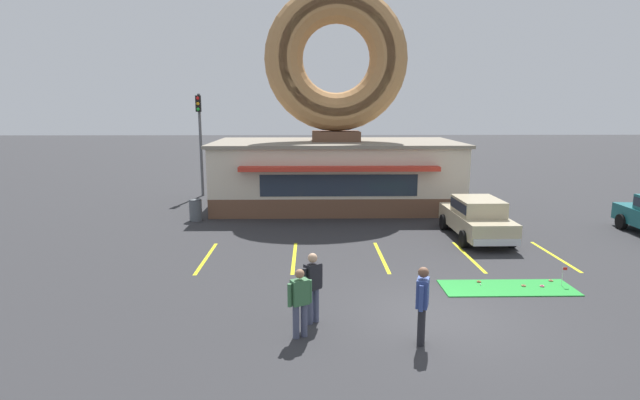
{
  "coord_description": "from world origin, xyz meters",
  "views": [
    {
      "loc": [
        -3.16,
        -11.44,
        5.08
      ],
      "look_at": [
        -2.84,
        5.0,
        2.0
      ],
      "focal_mm": 28.0,
      "sensor_mm": 36.0,
      "label": 1
    }
  ],
  "objects_px": {
    "putting_flag_pin": "(564,272)",
    "pedestrian_hooded_kid": "(422,301)",
    "golf_ball": "(480,284)",
    "pedestrian_blue_sweater_man": "(300,300)",
    "trash_bin": "(196,210)",
    "car_champagne": "(477,216)",
    "traffic_light_pole": "(200,131)",
    "pedestrian_leather_jacket_man": "(313,284)"
  },
  "relations": [
    {
      "from": "putting_flag_pin",
      "to": "pedestrian_hooded_kid",
      "type": "height_order",
      "value": "pedestrian_hooded_kid"
    },
    {
      "from": "golf_ball",
      "to": "pedestrian_blue_sweater_man",
      "type": "relative_size",
      "value": 0.03
    },
    {
      "from": "trash_bin",
      "to": "car_champagne",
      "type": "bearing_deg",
      "value": -15.78
    },
    {
      "from": "trash_bin",
      "to": "traffic_light_pole",
      "type": "bearing_deg",
      "value": 99.33
    },
    {
      "from": "car_champagne",
      "to": "trash_bin",
      "type": "xyz_separation_m",
      "value": [
        -11.69,
        3.3,
        -0.37
      ]
    },
    {
      "from": "traffic_light_pole",
      "to": "golf_ball",
      "type": "bearing_deg",
      "value": -53.43
    },
    {
      "from": "putting_flag_pin",
      "to": "pedestrian_leather_jacket_man",
      "type": "height_order",
      "value": "pedestrian_leather_jacket_man"
    },
    {
      "from": "putting_flag_pin",
      "to": "car_champagne",
      "type": "height_order",
      "value": "car_champagne"
    },
    {
      "from": "car_champagne",
      "to": "traffic_light_pole",
      "type": "bearing_deg",
      "value": 142.69
    },
    {
      "from": "car_champagne",
      "to": "traffic_light_pole",
      "type": "relative_size",
      "value": 0.79
    },
    {
      "from": "pedestrian_hooded_kid",
      "to": "trash_bin",
      "type": "distance_m",
      "value": 14.3
    },
    {
      "from": "pedestrian_hooded_kid",
      "to": "pedestrian_leather_jacket_man",
      "type": "distance_m",
      "value": 2.6
    },
    {
      "from": "car_champagne",
      "to": "pedestrian_leather_jacket_man",
      "type": "height_order",
      "value": "pedestrian_leather_jacket_man"
    },
    {
      "from": "putting_flag_pin",
      "to": "pedestrian_blue_sweater_man",
      "type": "relative_size",
      "value": 0.35
    },
    {
      "from": "pedestrian_blue_sweater_man",
      "to": "pedestrian_leather_jacket_man",
      "type": "distance_m",
      "value": 0.82
    },
    {
      "from": "traffic_light_pole",
      "to": "pedestrian_hooded_kid",
      "type": "bearing_deg",
      "value": -64.94
    },
    {
      "from": "golf_ball",
      "to": "pedestrian_blue_sweater_man",
      "type": "distance_m",
      "value": 6.06
    },
    {
      "from": "golf_ball",
      "to": "pedestrian_blue_sweater_man",
      "type": "xyz_separation_m",
      "value": [
        -5.13,
        -3.13,
        0.82
      ]
    },
    {
      "from": "golf_ball",
      "to": "pedestrian_leather_jacket_man",
      "type": "bearing_deg",
      "value": -153.91
    },
    {
      "from": "pedestrian_blue_sweater_man",
      "to": "trash_bin",
      "type": "bearing_deg",
      "value": 112.91
    },
    {
      "from": "pedestrian_blue_sweater_man",
      "to": "pedestrian_leather_jacket_man",
      "type": "relative_size",
      "value": 0.92
    },
    {
      "from": "golf_ball",
      "to": "trash_bin",
      "type": "xyz_separation_m",
      "value": [
        -10.09,
        8.61,
        0.45
      ]
    },
    {
      "from": "car_champagne",
      "to": "pedestrian_hooded_kid",
      "type": "relative_size",
      "value": 2.63
    },
    {
      "from": "golf_ball",
      "to": "pedestrian_hooded_kid",
      "type": "distance_m",
      "value": 4.38
    },
    {
      "from": "pedestrian_blue_sweater_man",
      "to": "car_champagne",
      "type": "bearing_deg",
      "value": 51.45
    },
    {
      "from": "pedestrian_blue_sweater_man",
      "to": "golf_ball",
      "type": "bearing_deg",
      "value": 31.4
    },
    {
      "from": "putting_flag_pin",
      "to": "traffic_light_pole",
      "type": "distance_m",
      "value": 20.51
    },
    {
      "from": "putting_flag_pin",
      "to": "pedestrian_blue_sweater_man",
      "type": "xyz_separation_m",
      "value": [
        -7.49,
        -3.06,
        0.44
      ]
    },
    {
      "from": "pedestrian_blue_sweater_man",
      "to": "trash_bin",
      "type": "distance_m",
      "value": 12.75
    },
    {
      "from": "golf_ball",
      "to": "car_champagne",
      "type": "xyz_separation_m",
      "value": [
        1.6,
        5.31,
        0.82
      ]
    },
    {
      "from": "car_champagne",
      "to": "pedestrian_blue_sweater_man",
      "type": "distance_m",
      "value": 10.79
    },
    {
      "from": "pedestrian_leather_jacket_man",
      "to": "traffic_light_pole",
      "type": "relative_size",
      "value": 0.3
    },
    {
      "from": "car_champagne",
      "to": "pedestrian_blue_sweater_man",
      "type": "xyz_separation_m",
      "value": [
        -6.72,
        -8.44,
        0.0
      ]
    },
    {
      "from": "pedestrian_blue_sweater_man",
      "to": "trash_bin",
      "type": "relative_size",
      "value": 1.63
    },
    {
      "from": "putting_flag_pin",
      "to": "pedestrian_leather_jacket_man",
      "type": "distance_m",
      "value": 7.58
    },
    {
      "from": "pedestrian_blue_sweater_man",
      "to": "pedestrian_hooded_kid",
      "type": "bearing_deg",
      "value": -7.73
    },
    {
      "from": "putting_flag_pin",
      "to": "pedestrian_leather_jacket_man",
      "type": "relative_size",
      "value": 0.32
    },
    {
      "from": "putting_flag_pin",
      "to": "trash_bin",
      "type": "distance_m",
      "value": 15.18
    },
    {
      "from": "traffic_light_pole",
      "to": "car_champagne",
      "type": "bearing_deg",
      "value": -37.31
    },
    {
      "from": "putting_flag_pin",
      "to": "pedestrian_blue_sweater_man",
      "type": "height_order",
      "value": "pedestrian_blue_sweater_man"
    },
    {
      "from": "putting_flag_pin",
      "to": "traffic_light_pole",
      "type": "height_order",
      "value": "traffic_light_pole"
    },
    {
      "from": "pedestrian_leather_jacket_man",
      "to": "trash_bin",
      "type": "xyz_separation_m",
      "value": [
        -5.25,
        10.98,
        -0.46
      ]
    }
  ]
}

